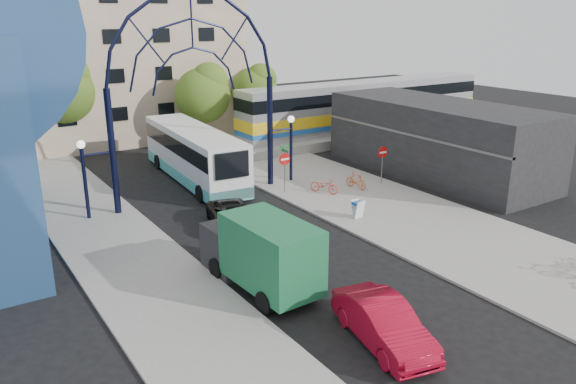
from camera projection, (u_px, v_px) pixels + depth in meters
ground at (347, 289)px, 22.86m from camera, size 120.00×120.00×0.00m
sidewalk_east at (415, 221)px, 30.22m from camera, size 8.00×56.00×0.12m
plaza_west at (142, 273)px, 24.20m from camera, size 5.00×50.00×0.12m
gateway_arch at (193, 54)px, 31.37m from camera, size 13.64×0.44×12.10m
stop_sign at (285, 163)px, 34.30m from camera, size 0.80×0.07×2.50m
do_not_enter_sign at (383, 156)px, 35.97m from camera, size 0.76×0.07×2.48m
street_name_sign at (285, 158)px, 34.95m from camera, size 0.70×0.70×2.80m
sandwich_board at (358, 207)px, 30.32m from camera, size 0.55×0.61×0.99m
commercial_block_east at (437, 139)px, 38.44m from camera, size 6.00×16.00×5.00m
apartment_block at (116, 57)px, 49.56m from camera, size 20.00×12.10×14.00m
train_platform at (365, 133)px, 50.71m from camera, size 32.00×5.00×0.80m
train_car at (366, 105)px, 49.95m from camera, size 25.10×3.05×4.20m
tree_north_a at (204, 92)px, 45.26m from camera, size 4.48×4.48×7.00m
tree_north_b at (62, 88)px, 42.99m from camera, size 5.12×5.12×8.00m
tree_north_c at (256, 89)px, 50.10m from camera, size 4.16×4.16×6.50m
city_bus at (194, 153)px, 37.32m from camera, size 3.71×12.78×3.47m
green_truck at (260, 252)px, 22.64m from camera, size 2.61×6.24×3.10m
black_suv at (232, 216)px, 29.27m from camera, size 3.32×4.99×1.27m
red_sedan at (384, 323)px, 18.91m from camera, size 2.54×4.94×1.55m
bike_near_a at (324, 185)px, 34.54m from camera, size 1.41×1.96×0.98m
bike_near_b at (356, 180)px, 35.45m from camera, size 0.66×1.76×1.03m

